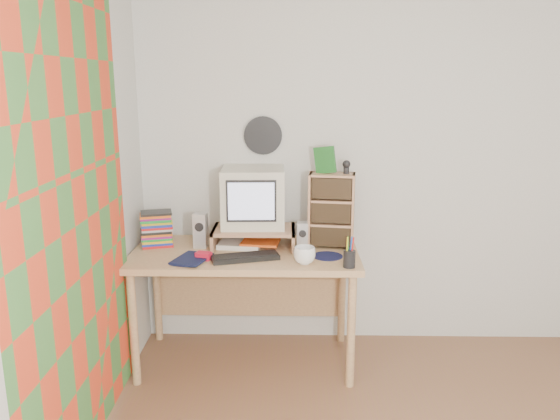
{
  "coord_description": "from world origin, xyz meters",
  "views": [
    {
      "loc": [
        -0.75,
        -1.85,
        1.8
      ],
      "look_at": [
        -0.81,
        1.33,
        1.03
      ],
      "focal_mm": 35.0,
      "sensor_mm": 36.0,
      "label": 1
    }
  ],
  "objects_px": {
    "diary": "(178,256)",
    "keyboard": "(245,257)",
    "cd_rack": "(332,211)",
    "mug": "(304,255)",
    "desk": "(246,268)",
    "crt_monitor": "(253,198)",
    "dvd_stack": "(157,225)"
  },
  "relations": [
    {
      "from": "diary",
      "to": "keyboard",
      "type": "bearing_deg",
      "value": 18.28
    },
    {
      "from": "keyboard",
      "to": "cd_rack",
      "type": "bearing_deg",
      "value": 10.66
    },
    {
      "from": "mug",
      "to": "desk",
      "type": "bearing_deg",
      "value": 141.06
    },
    {
      "from": "keyboard",
      "to": "cd_rack",
      "type": "relative_size",
      "value": 0.84
    },
    {
      "from": "diary",
      "to": "desk",
      "type": "bearing_deg",
      "value": 48.84
    },
    {
      "from": "crt_monitor",
      "to": "diary",
      "type": "xyz_separation_m",
      "value": [
        -0.42,
        -0.32,
        -0.28
      ]
    },
    {
      "from": "dvd_stack",
      "to": "mug",
      "type": "xyz_separation_m",
      "value": [
        0.93,
        -0.33,
        -0.08
      ]
    },
    {
      "from": "crt_monitor",
      "to": "diary",
      "type": "bearing_deg",
      "value": -145.36
    },
    {
      "from": "desk",
      "to": "cd_rack",
      "type": "relative_size",
      "value": 2.97
    },
    {
      "from": "desk",
      "to": "cd_rack",
      "type": "distance_m",
      "value": 0.66
    },
    {
      "from": "desk",
      "to": "dvd_stack",
      "type": "height_order",
      "value": "dvd_stack"
    },
    {
      "from": "crt_monitor",
      "to": "cd_rack",
      "type": "relative_size",
      "value": 0.83
    },
    {
      "from": "dvd_stack",
      "to": "mug",
      "type": "height_order",
      "value": "dvd_stack"
    },
    {
      "from": "keyboard",
      "to": "diary",
      "type": "distance_m",
      "value": 0.4
    },
    {
      "from": "crt_monitor",
      "to": "dvd_stack",
      "type": "bearing_deg",
      "value": -177.47
    },
    {
      "from": "cd_rack",
      "to": "keyboard",
      "type": "bearing_deg",
      "value": -145.21
    },
    {
      "from": "desk",
      "to": "diary",
      "type": "xyz_separation_m",
      "value": [
        -0.38,
        -0.23,
        0.16
      ]
    },
    {
      "from": "crt_monitor",
      "to": "dvd_stack",
      "type": "xyz_separation_m",
      "value": [
        -0.61,
        -0.05,
        -0.17
      ]
    },
    {
      "from": "dvd_stack",
      "to": "mug",
      "type": "relative_size",
      "value": 2.12
    },
    {
      "from": "keyboard",
      "to": "mug",
      "type": "height_order",
      "value": "mug"
    },
    {
      "from": "dvd_stack",
      "to": "diary",
      "type": "bearing_deg",
      "value": -70.35
    },
    {
      "from": "desk",
      "to": "crt_monitor",
      "type": "relative_size",
      "value": 3.57
    },
    {
      "from": "keyboard",
      "to": "diary",
      "type": "height_order",
      "value": "diary"
    },
    {
      "from": "crt_monitor",
      "to": "keyboard",
      "type": "height_order",
      "value": "crt_monitor"
    },
    {
      "from": "dvd_stack",
      "to": "cd_rack",
      "type": "relative_size",
      "value": 0.57
    },
    {
      "from": "crt_monitor",
      "to": "diary",
      "type": "relative_size",
      "value": 1.81
    },
    {
      "from": "desk",
      "to": "cd_rack",
      "type": "xyz_separation_m",
      "value": [
        0.54,
        0.04,
        0.37
      ]
    },
    {
      "from": "mug",
      "to": "diary",
      "type": "bearing_deg",
      "value": 175.06
    },
    {
      "from": "crt_monitor",
      "to": "desk",
      "type": "bearing_deg",
      "value": -118.43
    },
    {
      "from": "dvd_stack",
      "to": "crt_monitor",
      "type": "bearing_deg",
      "value": -10.62
    },
    {
      "from": "dvd_stack",
      "to": "mug",
      "type": "bearing_deg",
      "value": -34.8
    },
    {
      "from": "desk",
      "to": "keyboard",
      "type": "xyz_separation_m",
      "value": [
        0.01,
        -0.23,
        0.15
      ]
    }
  ]
}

